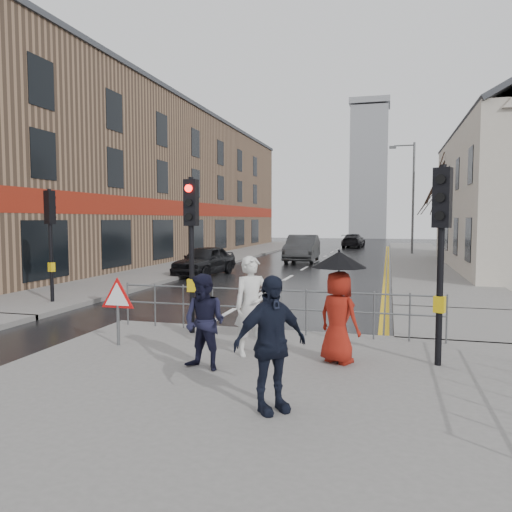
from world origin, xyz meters
The scene contains 22 objects.
ground centered at (0.00, 0.00, 0.00)m, with size 120.00×120.00×0.00m, color black.
near_pavement centered at (3.00, -3.50, 0.07)m, with size 10.00×9.00×0.14m, color #605E5B.
left_pavement centered at (-6.50, 23.00, 0.07)m, with size 4.00×44.00×0.14m, color #605E5B.
right_pavement centered at (6.50, 25.00, 0.07)m, with size 4.00×40.00×0.14m, color #605E5B.
pavement_bridge_right centered at (6.50, 3.00, 0.07)m, with size 4.00×4.20×0.14m, color #605E5B.
building_left_terrace centered at (-12.00, 22.00, 5.00)m, with size 8.00×42.00×10.00m, color brown.
church_tower centered at (1.50, 62.00, 9.00)m, with size 5.00×5.00×18.00m, color gray.
traffic_signal_near_left centered at (0.20, 0.20, 2.46)m, with size 0.28×0.27×3.40m.
traffic_signal_near_right centered at (5.20, -1.00, 2.46)m, with size 0.34×0.33×3.40m.
traffic_signal_far_left centered at (-5.50, 3.00, 2.46)m, with size 0.34×0.33×3.40m.
guard_railing_front centered at (1.95, 0.60, 0.86)m, with size 7.14×0.04×1.00m.
warning_sign centered at (-0.80, -1.21, 1.04)m, with size 0.80×0.07×1.35m.
street_lamp centered at (5.82, 28.00, 4.71)m, with size 1.83×0.25×8.00m.
tree_near centered at (7.50, 22.00, 5.14)m, with size 2.40×2.40×6.58m.
tree_far centered at (8.00, 30.00, 4.42)m, with size 2.40×2.40×5.64m.
pedestrian_a centered at (1.95, -1.22, 1.05)m, with size 0.67×0.44×1.82m, color silver.
pedestrian_b centered at (1.43, -2.26, 0.94)m, with size 0.77×0.60×1.59m, color black.
pedestrian_with_umbrella centered at (3.53, -1.29, 1.23)m, with size 0.96×0.96×1.94m.
pedestrian_d centered at (2.90, -3.74, 1.03)m, with size 1.04×0.43×1.78m, color black.
car_parked centered at (-4.00, 12.00, 0.70)m, with size 1.65×4.10×1.40m, color black.
car_mid centered at (-0.85, 20.75, 0.83)m, with size 1.76×5.04×1.66m, color #3E4043.
car_far centered at (1.15, 37.45, 0.64)m, with size 1.79×4.39×1.27m, color black.
Camera 1 is at (4.35, -9.90, 2.63)m, focal length 35.00 mm.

